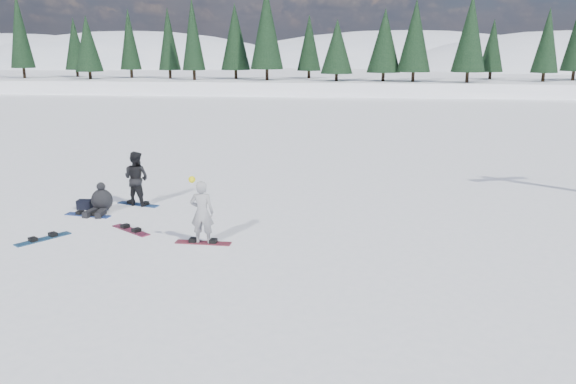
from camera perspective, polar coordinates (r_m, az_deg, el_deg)
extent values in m
plane|color=white|center=(15.55, -9.20, -4.76)|extent=(420.00, 420.00, 0.00)
cube|color=white|center=(69.49, 3.47, 9.25)|extent=(90.00, 14.00, 5.00)
ellipsoid|color=white|center=(199.37, -15.13, 8.39)|extent=(143.00, 110.00, 49.50)
ellipsoid|color=white|center=(215.58, 11.23, 8.74)|extent=(182.00, 140.00, 53.20)
ellipsoid|color=white|center=(267.19, -26.09, 8.67)|extent=(169.00, 130.00, 52.00)
ellipsoid|color=white|center=(174.20, 25.77, 7.11)|extent=(117.00, 90.00, 45.00)
cone|color=black|center=(80.97, -25.19, 13.10)|extent=(3.20, 3.20, 7.50)
cone|color=black|center=(78.74, -22.36, 13.38)|extent=(3.20, 3.20, 7.50)
cone|color=black|center=(76.69, -19.35, 13.64)|extent=(3.20, 3.20, 7.50)
cone|color=black|center=(74.86, -16.18, 13.87)|extent=(3.20, 3.20, 7.50)
cone|color=black|center=(73.26, -12.86, 14.08)|extent=(3.20, 3.20, 7.50)
cone|color=black|center=(71.90, -9.40, 14.24)|extent=(3.20, 3.20, 7.50)
cone|color=black|center=(70.79, -5.81, 14.36)|extent=(3.20, 3.20, 7.50)
cone|color=black|center=(69.96, -2.12, 14.42)|extent=(3.20, 3.20, 7.50)
cone|color=black|center=(69.40, 1.65, 14.43)|extent=(3.20, 3.20, 7.50)
cone|color=black|center=(69.13, 5.46, 14.37)|extent=(3.20, 3.20, 7.50)
cone|color=black|center=(69.15, 9.28, 14.25)|extent=(3.20, 3.20, 7.50)
cone|color=black|center=(69.45, 13.08, 14.08)|extent=(3.20, 3.20, 7.50)
cone|color=black|center=(70.04, 16.82, 13.84)|extent=(3.20, 3.20, 7.50)
cone|color=black|center=(70.91, 20.48, 13.56)|extent=(3.20, 3.20, 7.50)
cone|color=black|center=(72.05, 24.03, 13.24)|extent=(3.20, 3.20, 7.50)
imported|color=#96969A|center=(14.94, -8.73, -2.07)|extent=(0.64, 0.44, 1.71)
sphere|color=yellow|center=(14.66, -9.74, 1.26)|extent=(0.18, 0.18, 0.18)
imported|color=black|center=(19.15, -15.16, 1.35)|extent=(1.02, 0.88, 1.81)
ellipsoid|color=black|center=(18.80, -18.37, -0.78)|extent=(0.68, 0.58, 0.72)
sphere|color=black|center=(18.70, -18.47, 0.53)|extent=(0.27, 0.27, 0.27)
cube|color=black|center=(18.36, -18.49, -2.06)|extent=(0.27, 0.64, 0.18)
cube|color=black|center=(18.51, -19.44, -2.02)|extent=(0.27, 0.64, 0.18)
cube|color=black|center=(19.34, -19.95, -1.20)|extent=(0.46, 0.32, 0.30)
cube|color=maroon|center=(15.20, -8.61, -5.12)|extent=(1.51, 0.31, 0.03)
cube|color=navy|center=(19.36, -14.99, -1.22)|extent=(1.52, 0.66, 0.03)
cube|color=#1B3E99|center=(18.57, -19.67, -2.23)|extent=(1.53, 0.51, 0.03)
cube|color=navy|center=(16.71, -23.61, -4.40)|extent=(1.07, 1.40, 0.03)
cube|color=maroon|center=(16.67, -15.67, -3.76)|extent=(1.40, 1.08, 0.03)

